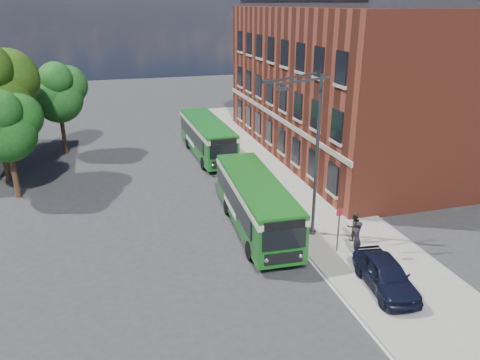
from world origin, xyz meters
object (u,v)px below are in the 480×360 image
object	(u,v)px
bus_front	(256,200)
parked_car	(386,274)
bus_rear	(207,134)
street_lamp	(311,155)

from	to	relation	value
bus_front	parked_car	distance (m)	8.53
bus_front	bus_rear	world-z (taller)	same
street_lamp	parked_car	distance (m)	7.21
bus_rear	bus_front	bearing A→B (deg)	-91.33
bus_rear	parked_car	world-z (taller)	bus_rear
bus_front	parked_car	size ratio (longest dim) A/B	2.43
street_lamp	bus_front	bearing A→B (deg)	145.27
bus_rear	street_lamp	bearing A→B (deg)	-82.57
bus_front	bus_rear	size ratio (longest dim) A/B	0.95
street_lamp	parked_car	world-z (taller)	street_lamp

